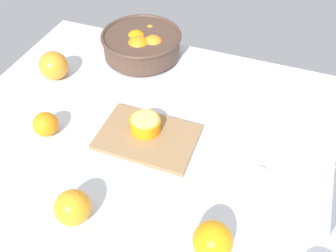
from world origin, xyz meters
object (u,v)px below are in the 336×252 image
object	(u,v)px
spoon	(256,160)
loose_orange_0	(213,241)
loose_orange_3	(73,207)
loose_orange_1	(54,66)
fruit_bowl	(142,44)
orange_half_1	(145,124)
cutting_board	(148,137)
orange_half_0	(148,125)
loose_orange_2	(46,124)

from	to	relation	value
spoon	loose_orange_0	bearing A→B (deg)	-99.41
loose_orange_0	loose_orange_3	size ratio (longest dim) A/B	1.03
loose_orange_1	loose_orange_3	bearing A→B (deg)	-52.79
fruit_bowl	orange_half_1	xyz separation A→B (cm)	(14.28, -31.55, -1.55)
cutting_board	orange_half_1	world-z (taller)	orange_half_1
orange_half_0	spoon	size ratio (longest dim) A/B	0.55
loose_orange_2	orange_half_0	bearing A→B (deg)	20.03
fruit_bowl	spoon	bearing A→B (deg)	-35.75
loose_orange_2	loose_orange_1	bearing A→B (deg)	117.39
fruit_bowl	orange_half_0	size ratio (longest dim) A/B	3.69
loose_orange_0	cutting_board	bearing A→B (deg)	135.17
loose_orange_0	loose_orange_3	distance (cm)	29.53
orange_half_1	cutting_board	bearing A→B (deg)	-55.06
loose_orange_2	spoon	size ratio (longest dim) A/B	0.50
orange_half_1	loose_orange_1	distance (cm)	37.21
orange_half_0	orange_half_1	distance (cm)	0.63
fruit_bowl	loose_orange_0	xyz separation A→B (cm)	(39.16, -56.87, -0.83)
loose_orange_1	fruit_bowl	bearing A→B (deg)	42.95
fruit_bowl	loose_orange_2	bearing A→B (deg)	-103.72
orange_half_0	loose_orange_3	bearing A→B (deg)	-100.30
fruit_bowl	spoon	size ratio (longest dim) A/B	2.01
fruit_bowl	loose_orange_0	size ratio (longest dim) A/B	3.23
fruit_bowl	loose_orange_3	world-z (taller)	fruit_bowl
orange_half_0	spoon	distance (cm)	28.64
loose_orange_3	spoon	world-z (taller)	loose_orange_3
loose_orange_3	loose_orange_0	bearing A→B (deg)	5.73
fruit_bowl	loose_orange_1	world-z (taller)	fruit_bowl
cutting_board	spoon	xyz separation A→B (cm)	(27.76, 2.24, -0.25)
orange_half_0	loose_orange_1	distance (cm)	37.81
loose_orange_2	orange_half_1	bearing A→B (deg)	20.56
cutting_board	spoon	size ratio (longest dim) A/B	1.96
orange_half_0	loose_orange_3	xyz separation A→B (cm)	(-5.13, -28.26, 0.64)
fruit_bowl	loose_orange_3	bearing A→B (deg)	-80.72
orange_half_0	loose_orange_0	world-z (taller)	loose_orange_0
orange_half_1	loose_orange_1	bearing A→B (deg)	161.01
loose_orange_2	spoon	xyz separation A→B (cm)	(53.32, 9.37, -2.81)
loose_orange_0	loose_orange_1	size ratio (longest dim) A/B	0.91
cutting_board	loose_orange_1	bearing A→B (deg)	158.96
loose_orange_0	fruit_bowl	bearing A→B (deg)	124.55
orange_half_0	loose_orange_0	bearing A→B (deg)	-46.22
loose_orange_2	fruit_bowl	bearing A→B (deg)	76.28
loose_orange_3	loose_orange_1	bearing A→B (deg)	127.21
orange_half_0	loose_orange_2	size ratio (longest dim) A/B	1.08
loose_orange_1	loose_orange_3	distance (cm)	50.71
orange_half_0	loose_orange_3	world-z (taller)	loose_orange_3
orange_half_0	loose_orange_1	world-z (taller)	loose_orange_1
spoon	loose_orange_3	bearing A→B (deg)	-139.65
orange_half_1	loose_orange_2	world-z (taller)	loose_orange_2
fruit_bowl	spoon	distance (cm)	53.67
fruit_bowl	spoon	world-z (taller)	fruit_bowl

